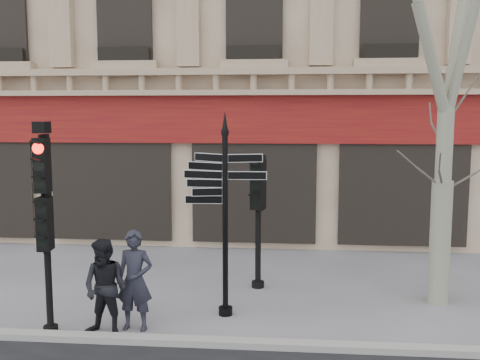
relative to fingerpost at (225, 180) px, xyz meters
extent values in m
plane|color=slate|center=(0.22, 0.03, -2.54)|extent=(80.00, 80.00, 0.00)
cube|color=#9A9691|center=(0.22, -1.37, -2.48)|extent=(80.00, 0.25, 0.12)
cube|color=maroon|center=(0.22, 4.91, 1.06)|extent=(28.00, 0.25, 1.30)
cube|color=#9E8566|center=(0.22, 4.68, 2.03)|extent=(28.00, 0.35, 0.74)
cylinder|color=black|center=(0.00, 0.00, -0.86)|extent=(0.10, 0.10, 3.35)
cylinder|color=black|center=(0.00, 0.00, -2.47)|extent=(0.26, 0.26, 0.15)
cone|color=black|center=(0.00, 0.00, 1.07)|extent=(0.11, 0.11, 0.34)
cylinder|color=black|center=(-2.89, -1.10, -0.88)|extent=(0.11, 0.11, 3.32)
cylinder|color=black|center=(-2.89, -1.10, -2.47)|extent=(0.25, 0.25, 0.13)
cube|color=black|center=(-2.89, -1.10, -0.62)|extent=(0.42, 0.31, 0.90)
cube|color=black|center=(-2.89, -1.10, 0.35)|extent=(0.42, 0.31, 0.90)
sphere|color=#FF0C05|center=(-2.89, -1.10, 0.60)|extent=(0.19, 0.19, 0.19)
cube|color=black|center=(-2.89, -1.10, 0.98)|extent=(0.23, 0.28, 0.19)
cylinder|color=black|center=(0.52, 1.65, -1.14)|extent=(0.13, 0.13, 2.79)
cylinder|color=black|center=(0.52, 1.65, -2.46)|extent=(0.29, 0.29, 0.16)
cube|color=black|center=(0.52, 1.65, -0.28)|extent=(0.55, 0.47, 1.06)
cylinder|color=#9B967F|center=(4.13, 1.01, -1.31)|extent=(0.40, 0.40, 2.45)
cylinder|color=#9B967F|center=(4.13, 1.01, 0.58)|extent=(0.31, 0.31, 1.56)
imported|color=#21222D|center=(-1.48, -0.81, -1.66)|extent=(0.66, 0.45, 1.75)
imported|color=black|center=(-1.91, -1.09, -1.71)|extent=(0.91, 0.77, 1.66)
camera|label=1|loc=(1.12, -9.55, 1.18)|focal=40.00mm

